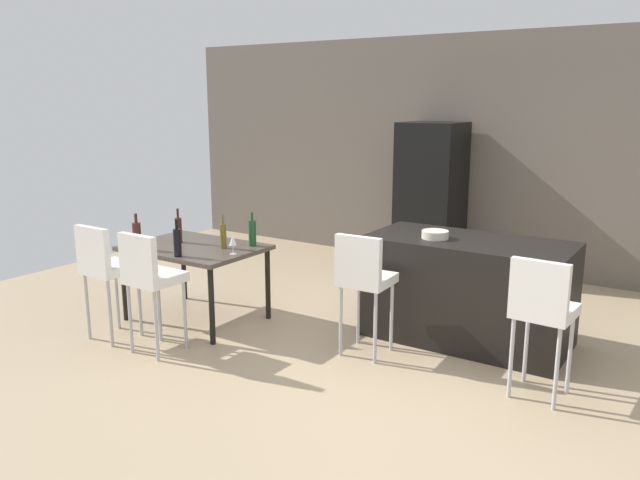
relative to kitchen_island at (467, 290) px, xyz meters
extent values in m
plane|color=tan|center=(-0.28, -0.61, -0.46)|extent=(10.00, 10.00, 0.00)
cube|color=#665B51|center=(-0.28, 2.48, 0.99)|extent=(10.00, 0.12, 2.90)
cube|color=black|center=(0.00, 0.00, 0.00)|extent=(1.75, 0.86, 0.92)
cube|color=white|center=(-0.60, -0.75, 0.19)|extent=(0.42, 0.42, 0.08)
cube|color=white|center=(-0.59, -0.92, 0.41)|extent=(0.40, 0.08, 0.36)
cylinder|color=#B2B2B7|center=(-0.76, -0.60, -0.16)|extent=(0.03, 0.03, 0.61)
cylinder|color=#B2B2B7|center=(-0.44, -0.58, -0.16)|extent=(0.03, 0.03, 0.61)
cylinder|color=#B2B2B7|center=(-0.75, -0.92, -0.16)|extent=(0.03, 0.03, 0.61)
cylinder|color=#B2B2B7|center=(-0.43, -0.90, -0.16)|extent=(0.03, 0.03, 0.61)
cube|color=white|center=(0.84, -0.75, 0.19)|extent=(0.42, 0.42, 0.08)
cube|color=white|center=(0.83, -0.92, 0.41)|extent=(0.40, 0.08, 0.36)
cylinder|color=#B2B2B7|center=(0.69, -0.58, -0.16)|extent=(0.03, 0.03, 0.61)
cylinder|color=#B2B2B7|center=(1.01, -0.60, -0.16)|extent=(0.03, 0.03, 0.61)
cylinder|color=#B2B2B7|center=(0.67, -0.90, -0.16)|extent=(0.03, 0.03, 0.61)
cylinder|color=#B2B2B7|center=(0.99, -0.92, -0.16)|extent=(0.03, 0.03, 0.61)
cube|color=#4C4238|center=(-2.39, -0.92, 0.26)|extent=(1.26, 0.92, 0.04)
cylinder|color=black|center=(-2.96, -0.52, -0.11)|extent=(0.05, 0.05, 0.70)
cylinder|color=black|center=(-1.82, -0.52, -0.11)|extent=(0.05, 0.05, 0.70)
cylinder|color=black|center=(-2.96, -1.32, -0.11)|extent=(0.05, 0.05, 0.70)
cylinder|color=black|center=(-1.82, -1.32, -0.11)|extent=(0.05, 0.05, 0.70)
cube|color=white|center=(-2.68, -1.68, 0.19)|extent=(0.41, 0.41, 0.08)
cube|color=white|center=(-2.68, -1.85, 0.41)|extent=(0.40, 0.07, 0.36)
cylinder|color=#B2B2B7|center=(-2.83, -1.52, -0.16)|extent=(0.03, 0.03, 0.61)
cylinder|color=#B2B2B7|center=(-2.51, -1.53, -0.16)|extent=(0.03, 0.03, 0.61)
cylinder|color=#B2B2B7|center=(-2.84, -1.84, -0.16)|extent=(0.03, 0.03, 0.61)
cylinder|color=#B2B2B7|center=(-2.52, -1.85, -0.16)|extent=(0.03, 0.03, 0.61)
cube|color=white|center=(-2.11, -1.68, 0.19)|extent=(0.41, 0.41, 0.08)
cube|color=white|center=(-2.11, -1.85, 0.41)|extent=(0.40, 0.07, 0.36)
cylinder|color=#B2B2B7|center=(-2.27, -1.52, -0.16)|extent=(0.03, 0.03, 0.61)
cylinder|color=#B2B2B7|center=(-1.95, -1.52, -0.16)|extent=(0.03, 0.03, 0.61)
cylinder|color=#B2B2B7|center=(-2.27, -1.84, -0.16)|extent=(0.03, 0.03, 0.61)
cylinder|color=#B2B2B7|center=(-1.95, -1.84, -0.16)|extent=(0.03, 0.03, 0.61)
cylinder|color=brown|center=(-2.09, -0.84, 0.40)|extent=(0.06, 0.06, 0.23)
cylinder|color=brown|center=(-2.09, -0.84, 0.56)|extent=(0.02, 0.02, 0.10)
cylinder|color=black|center=(-2.22, -1.31, 0.40)|extent=(0.07, 0.07, 0.25)
cylinder|color=black|center=(-2.22, -1.31, 0.58)|extent=(0.02, 0.02, 0.09)
cylinder|color=#471E19|center=(-2.63, -0.89, 0.40)|extent=(0.07, 0.07, 0.24)
cylinder|color=#471E19|center=(-2.63, -0.89, 0.57)|extent=(0.02, 0.02, 0.09)
cylinder|color=#194723|center=(-1.93, -0.62, 0.40)|extent=(0.07, 0.07, 0.25)
cylinder|color=#194723|center=(-1.93, -0.62, 0.57)|extent=(0.03, 0.03, 0.08)
cylinder|color=#471E19|center=(-2.74, -1.32, 0.41)|extent=(0.08, 0.08, 0.25)
cylinder|color=#471E19|center=(-2.74, -1.32, 0.58)|extent=(0.03, 0.03, 0.09)
cylinder|color=silver|center=(-1.86, -0.97, 0.28)|extent=(0.06, 0.06, 0.00)
cylinder|color=silver|center=(-1.86, -0.97, 0.32)|extent=(0.01, 0.01, 0.08)
cone|color=silver|center=(-1.86, -0.97, 0.41)|extent=(0.07, 0.07, 0.09)
cube|color=black|center=(-1.25, 2.04, 0.46)|extent=(0.72, 0.68, 1.84)
cylinder|color=beige|center=(-0.27, -0.12, 0.50)|extent=(0.23, 0.23, 0.07)
camera|label=1|loc=(1.82, -5.17, 1.66)|focal=35.28mm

